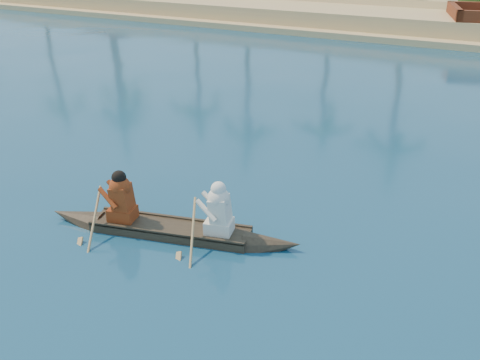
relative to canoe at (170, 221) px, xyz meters
The scene contains 3 objects.
ground 2.51m from the canoe, 21.45° to the left, with size 160.00×160.00×0.00m, color #0C324D.
shrub_cluster 32.51m from the canoe, 85.90° to the left, with size 100.00×6.00×2.40m, color #1F3914, non-canonical shape.
canoe is the anchor object (origin of this frame).
Camera 1 is at (3.57, -8.74, 5.75)m, focal length 40.00 mm.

